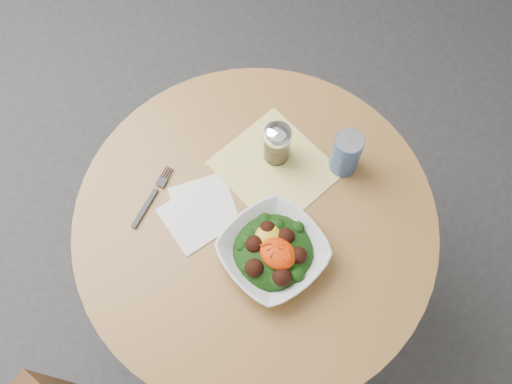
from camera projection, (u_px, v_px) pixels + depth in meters
ground at (255, 291)px, 2.09m from camera, size 6.00×6.00×0.00m
table at (255, 245)px, 1.58m from camera, size 0.90×0.90×0.75m
cloth_napkin at (275, 168)px, 1.45m from camera, size 0.30×0.29×0.00m
paper_napkins at (200, 211)px, 1.41m from camera, size 0.20×0.23×0.00m
salad_bowl at (273, 251)px, 1.33m from camera, size 0.28×0.28×0.09m
fork at (153, 195)px, 1.42m from camera, size 0.05×0.18×0.00m
spice_shaker at (277, 143)px, 1.41m from camera, size 0.07×0.07×0.13m
beverage_can at (346, 153)px, 1.40m from camera, size 0.07×0.07×0.14m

